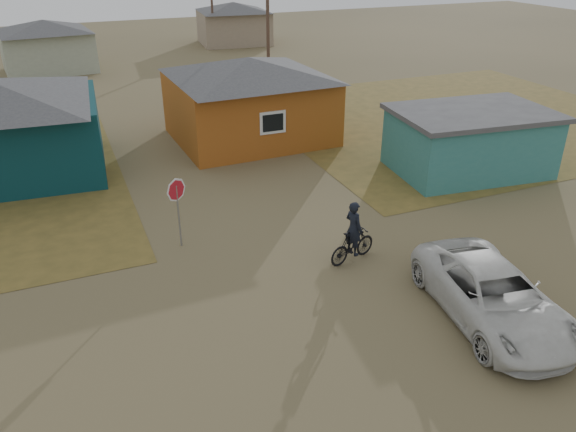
% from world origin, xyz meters
% --- Properties ---
extents(ground, '(120.00, 120.00, 0.00)m').
position_xyz_m(ground, '(0.00, 0.00, 0.00)').
color(ground, brown).
extents(grass_ne, '(20.00, 18.00, 0.00)m').
position_xyz_m(grass_ne, '(14.00, 13.00, 0.01)').
color(grass_ne, olive).
rests_on(grass_ne, ground).
extents(house_yellow, '(7.72, 6.76, 3.90)m').
position_xyz_m(house_yellow, '(2.50, 14.00, 2.00)').
color(house_yellow, '#A15218').
rests_on(house_yellow, ground).
extents(shed_turquoise, '(6.71, 4.93, 2.60)m').
position_xyz_m(shed_turquoise, '(9.50, 6.50, 1.31)').
color(shed_turquoise, '#377A75').
rests_on(shed_turquoise, ground).
extents(house_pale_west, '(7.04, 6.15, 3.60)m').
position_xyz_m(house_pale_west, '(-6.00, 34.00, 1.86)').
color(house_pale_west, '#A4AD95').
rests_on(house_pale_west, ground).
extents(house_beige_east, '(6.95, 6.05, 3.60)m').
position_xyz_m(house_beige_east, '(10.00, 40.00, 1.86)').
color(house_beige_east, gray).
rests_on(house_beige_east, ground).
extents(utility_pole_near, '(1.40, 0.20, 8.00)m').
position_xyz_m(utility_pole_near, '(6.50, 22.00, 4.14)').
color(utility_pole_near, brown).
rests_on(utility_pole_near, ground).
extents(stop_sign, '(0.76, 0.16, 2.33)m').
position_xyz_m(stop_sign, '(-3.08, 4.76, 1.73)').
color(stop_sign, gray).
rests_on(stop_sign, ground).
extents(cyclist, '(1.81, 0.95, 1.97)m').
position_xyz_m(cyclist, '(1.54, 1.85, 0.72)').
color(cyclist, black).
rests_on(cyclist, ground).
extents(vehicle, '(3.13, 5.48, 1.44)m').
position_xyz_m(vehicle, '(3.44, -2.09, 0.72)').
color(vehicle, silver).
rests_on(vehicle, ground).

